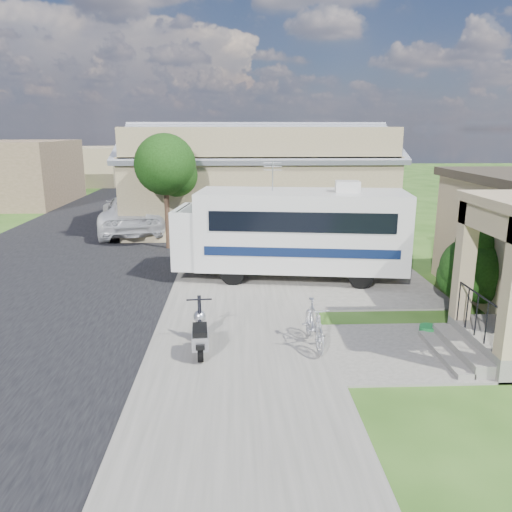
{
  "coord_description": "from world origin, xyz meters",
  "views": [
    {
      "loc": [
        -1.03,
        -10.87,
        4.7
      ],
      "look_at": [
        -0.5,
        2.5,
        1.3
      ],
      "focal_mm": 35.0,
      "sensor_mm": 36.0,
      "label": 1
    }
  ],
  "objects_px": {
    "bicycle": "(314,326)",
    "garden_hose": "(429,331)",
    "scooter": "(200,334)",
    "motorhome": "(293,230)",
    "pickup_truck": "(133,214)",
    "shrub": "(474,266)",
    "van": "(149,194)"
  },
  "relations": [
    {
      "from": "shrub",
      "to": "pickup_truck",
      "type": "xyz_separation_m",
      "value": [
        -11.19,
        10.83,
        -0.32
      ]
    },
    {
      "from": "bicycle",
      "to": "garden_hose",
      "type": "distance_m",
      "value": 2.91
    },
    {
      "from": "motorhome",
      "to": "shrub",
      "type": "xyz_separation_m",
      "value": [
        4.53,
        -2.99,
        -0.41
      ]
    },
    {
      "from": "shrub",
      "to": "bicycle",
      "type": "xyz_separation_m",
      "value": [
        -4.62,
        -2.37,
        -0.68
      ]
    },
    {
      "from": "bicycle",
      "to": "van",
      "type": "distance_m",
      "value": 22.25
    },
    {
      "from": "shrub",
      "to": "garden_hose",
      "type": "relative_size",
      "value": 5.39
    },
    {
      "from": "motorhome",
      "to": "bicycle",
      "type": "xyz_separation_m",
      "value": [
        -0.1,
        -5.37,
        -1.09
      ]
    },
    {
      "from": "shrub",
      "to": "garden_hose",
      "type": "bearing_deg",
      "value": -135.6
    },
    {
      "from": "shrub",
      "to": "bicycle",
      "type": "height_order",
      "value": "shrub"
    },
    {
      "from": "shrub",
      "to": "pickup_truck",
      "type": "distance_m",
      "value": 15.58
    },
    {
      "from": "bicycle",
      "to": "garden_hose",
      "type": "relative_size",
      "value": 3.91
    },
    {
      "from": "shrub",
      "to": "van",
      "type": "height_order",
      "value": "shrub"
    },
    {
      "from": "motorhome",
      "to": "van",
      "type": "relative_size",
      "value": 1.32
    },
    {
      "from": "van",
      "to": "shrub",
      "type": "bearing_deg",
      "value": -55.48
    },
    {
      "from": "motorhome",
      "to": "shrub",
      "type": "bearing_deg",
      "value": -26.05
    },
    {
      "from": "motorhome",
      "to": "van",
      "type": "bearing_deg",
      "value": 122.15
    },
    {
      "from": "shrub",
      "to": "bicycle",
      "type": "distance_m",
      "value": 5.24
    },
    {
      "from": "scooter",
      "to": "pickup_truck",
      "type": "relative_size",
      "value": 0.26
    },
    {
      "from": "scooter",
      "to": "garden_hose",
      "type": "relative_size",
      "value": 3.71
    },
    {
      "from": "bicycle",
      "to": "pickup_truck",
      "type": "relative_size",
      "value": 0.27
    },
    {
      "from": "pickup_truck",
      "to": "shrub",
      "type": "bearing_deg",
      "value": 125.03
    },
    {
      "from": "bicycle",
      "to": "motorhome",
      "type": "bearing_deg",
      "value": 84.43
    },
    {
      "from": "shrub",
      "to": "pickup_truck",
      "type": "height_order",
      "value": "shrub"
    },
    {
      "from": "scooter",
      "to": "bicycle",
      "type": "height_order",
      "value": "scooter"
    },
    {
      "from": "shrub",
      "to": "van",
      "type": "relative_size",
      "value": 0.41
    },
    {
      "from": "scooter",
      "to": "bicycle",
      "type": "xyz_separation_m",
      "value": [
        2.48,
        0.25,
        0.04
      ]
    },
    {
      "from": "van",
      "to": "scooter",
      "type": "bearing_deg",
      "value": -75.34
    },
    {
      "from": "bicycle",
      "to": "pickup_truck",
      "type": "distance_m",
      "value": 14.75
    },
    {
      "from": "scooter",
      "to": "bicycle",
      "type": "distance_m",
      "value": 2.5
    },
    {
      "from": "pickup_truck",
      "to": "van",
      "type": "relative_size",
      "value": 1.1
    },
    {
      "from": "pickup_truck",
      "to": "scooter",
      "type": "bearing_deg",
      "value": 95.98
    },
    {
      "from": "scooter",
      "to": "pickup_truck",
      "type": "distance_m",
      "value": 14.07
    }
  ]
}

